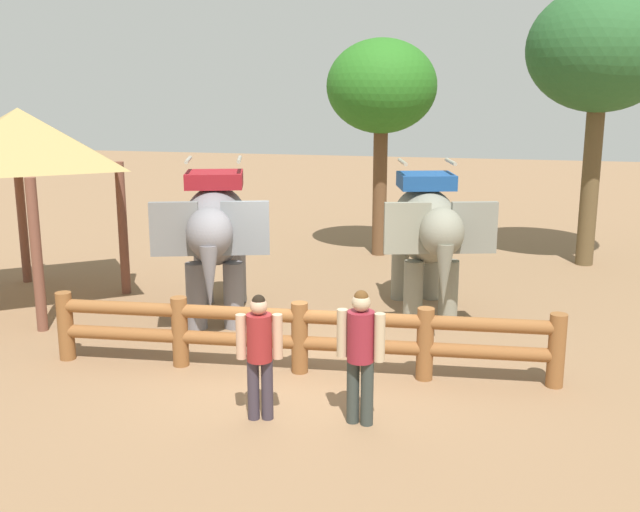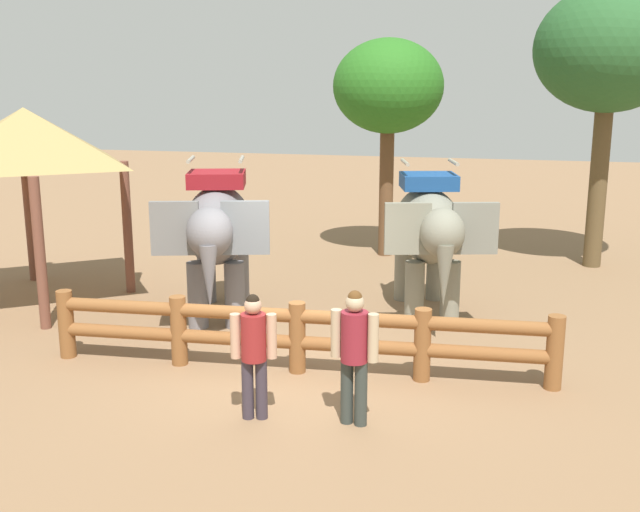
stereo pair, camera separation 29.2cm
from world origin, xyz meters
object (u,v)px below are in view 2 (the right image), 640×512
Objects in this scene: tree_far_left at (388,89)px; tourist_woman_in_black at (254,348)px; thatched_shelter at (26,139)px; log_fence at (297,332)px; tourist_man_in_blue at (354,348)px; tree_back_center at (609,52)px; elephant_center at (429,230)px; elephant_near_left at (217,230)px.

tourist_woman_in_black is at bearing -91.67° from tree_far_left.
log_fence is at bearing -22.25° from thatched_shelter.
log_fence is at bearing 126.68° from tourist_man_in_blue.
tree_far_left is at bearing 42.51° from thatched_shelter.
tourist_woman_in_black is at bearing -35.33° from thatched_shelter.
thatched_shelter is 7.97m from tree_far_left.
thatched_shelter is 0.62× the size of tree_back_center.
log_fence is 1.66m from tourist_woman_in_black.
elephant_center is 5.13m from tourist_woman_in_black.
tree_back_center reaches higher than elephant_center.
tree_back_center is (4.98, 9.28, 3.75)m from tourist_woman_in_black.
tourist_woman_in_black is 1.25m from tourist_man_in_blue.
tourist_woman_in_black reaches higher than log_fence.
tourist_man_in_blue is 0.46× the size of thatched_shelter.
thatched_shelter is at bearing 150.68° from tourist_man_in_blue.
thatched_shelter is (-5.70, 2.33, 2.46)m from log_fence.
thatched_shelter is (-6.81, 3.83, 2.08)m from tourist_man_in_blue.
elephant_near_left is at bearing -111.43° from tree_far_left.
thatched_shelter is (-7.27, -0.86, 1.52)m from elephant_center.
tourist_man_in_blue reaches higher than tourist_woman_in_black.
elephant_center is 6.37m from tree_back_center.
tourist_man_in_blue is (3.13, -3.69, -0.59)m from elephant_near_left.
tourist_woman_in_black is at bearing -174.28° from tourist_man_in_blue.
elephant_near_left is 3.71m from elephant_center.
log_fence is 4.31× the size of tourist_man_in_blue.
elephant_center is at bearing 15.51° from elephant_near_left.
elephant_center is at bearing 70.62° from tourist_woman_in_black.
tree_back_center is at bearing -0.44° from tree_far_left.
thatched_shelter is at bearing -137.49° from tree_far_left.
tree_far_left reaches higher than tourist_woman_in_black.
tourist_woman_in_black is (1.89, -3.82, -0.65)m from elephant_near_left.
elephant_near_left is (-2.01, 2.20, 0.98)m from log_fence.
tree_far_left is (0.27, 9.31, 2.96)m from tourist_woman_in_black.
log_fence is 3.13m from elephant_near_left.
tree_back_center reaches higher than elephant_near_left.
elephant_near_left reaches higher than elephant_center.
elephant_near_left is 0.55× the size of tree_back_center.
thatched_shelter is at bearing -173.28° from elephant_center.
tree_far_left is at bearing 96.01° from tourist_man_in_blue.
log_fence is 4.56× the size of tourist_woman_in_black.
elephant_center is 1.92× the size of tourist_man_in_blue.
tourist_woman_in_black is 0.27× the size of tree_back_center.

